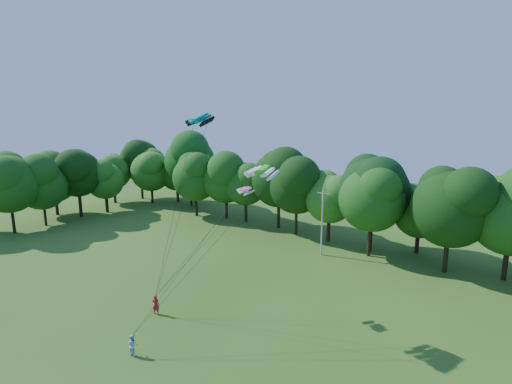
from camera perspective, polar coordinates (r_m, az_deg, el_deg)
The scene contains 9 objects.
utility_pole at distance 48.36m, azimuth 9.42°, elevation -4.35°, with size 1.57×0.20×7.82m.
kite_flyer_left at distance 36.50m, azimuth -14.13°, elevation -15.34°, with size 0.63×0.41×1.72m, color #A7151D.
kite_flyer_right at distance 31.68m, azimuth -17.21°, elevation -20.12°, with size 0.77×0.60×1.59m, color #ABCDEE.
kite_teal at distance 32.22m, azimuth -8.00°, elevation 10.59°, with size 3.10×2.03×0.67m.
kite_green at distance 31.21m, azimuth 0.91°, elevation 3.24°, with size 2.94×1.54×0.64m.
kite_pink at distance 34.51m, azimuth -1.47°, elevation 0.42°, with size 1.99×1.48×0.34m.
tree_back_west at distance 72.67m, azimuth -9.45°, elevation 4.98°, with size 9.93×9.93×14.44m.
tree_back_center at distance 50.09m, azimuth 16.52°, elevation 1.33°, with size 9.55×9.55×13.89m.
tree_flank_west at distance 73.55m, azimuth -26.98°, elevation 2.62°, with size 8.06×8.06×11.72m.
Camera 1 is at (20.61, -11.08, 17.18)m, focal length 28.00 mm.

